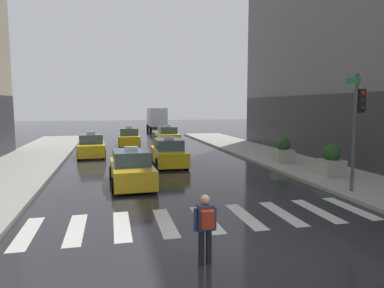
{
  "coord_description": "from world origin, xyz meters",
  "views": [
    {
      "loc": [
        -2.95,
        -7.55,
        3.69
      ],
      "look_at": [
        0.69,
        8.0,
        1.9
      ],
      "focal_mm": 32.46,
      "sensor_mm": 36.0,
      "label": 1
    }
  ],
  "objects_px": {
    "pedestrian_with_backpack": "(205,224)",
    "taxi_fourth": "(129,138)",
    "taxi_lead": "(131,169)",
    "planter_mid_block": "(283,150)",
    "taxi_fifth": "(167,136)",
    "planter_near_corner": "(331,161)",
    "box_truck": "(156,118)",
    "traffic_light_pole": "(357,116)",
    "taxi_third": "(91,146)",
    "taxi_second": "(169,153)"
  },
  "relations": [
    {
      "from": "box_truck",
      "to": "traffic_light_pole",
      "type": "bearing_deg",
      "value": -84.57
    },
    {
      "from": "taxi_fourth",
      "to": "pedestrian_with_backpack",
      "type": "relative_size",
      "value": 2.77
    },
    {
      "from": "box_truck",
      "to": "planter_near_corner",
      "type": "relative_size",
      "value": 4.73
    },
    {
      "from": "taxi_second",
      "to": "box_truck",
      "type": "relative_size",
      "value": 0.6
    },
    {
      "from": "traffic_light_pole",
      "to": "taxi_fifth",
      "type": "height_order",
      "value": "traffic_light_pole"
    },
    {
      "from": "taxi_second",
      "to": "planter_near_corner",
      "type": "relative_size",
      "value": 2.85
    },
    {
      "from": "taxi_second",
      "to": "pedestrian_with_backpack",
      "type": "distance_m",
      "value": 13.69
    },
    {
      "from": "taxi_third",
      "to": "planter_mid_block",
      "type": "relative_size",
      "value": 2.88
    },
    {
      "from": "taxi_second",
      "to": "taxi_lead",
      "type": "bearing_deg",
      "value": -117.43
    },
    {
      "from": "traffic_light_pole",
      "to": "taxi_lead",
      "type": "height_order",
      "value": "traffic_light_pole"
    },
    {
      "from": "taxi_second",
      "to": "planter_mid_block",
      "type": "distance_m",
      "value": 7.21
    },
    {
      "from": "taxi_fourth",
      "to": "box_truck",
      "type": "xyz_separation_m",
      "value": [
        4.69,
        16.61,
        1.13
      ]
    },
    {
      "from": "pedestrian_with_backpack",
      "to": "planter_mid_block",
      "type": "distance_m",
      "value": 14.94
    },
    {
      "from": "taxi_lead",
      "to": "traffic_light_pole",
      "type": "bearing_deg",
      "value": -23.88
    },
    {
      "from": "taxi_fifth",
      "to": "planter_near_corner",
      "type": "relative_size",
      "value": 2.86
    },
    {
      "from": "taxi_lead",
      "to": "taxi_third",
      "type": "distance_m",
      "value": 10.17
    },
    {
      "from": "taxi_second",
      "to": "pedestrian_with_backpack",
      "type": "xyz_separation_m",
      "value": [
        -1.38,
        -13.62,
        0.25
      ]
    },
    {
      "from": "taxi_lead",
      "to": "taxi_fifth",
      "type": "distance_m",
      "value": 18.0
    },
    {
      "from": "taxi_lead",
      "to": "taxi_fifth",
      "type": "xyz_separation_m",
      "value": [
        4.48,
        17.43,
        0.0
      ]
    },
    {
      "from": "taxi_third",
      "to": "taxi_fourth",
      "type": "distance_m",
      "value": 6.8
    },
    {
      "from": "taxi_third",
      "to": "planter_near_corner",
      "type": "height_order",
      "value": "taxi_third"
    },
    {
      "from": "taxi_fifth",
      "to": "box_truck",
      "type": "distance_m",
      "value": 15.26
    },
    {
      "from": "pedestrian_with_backpack",
      "to": "taxi_fourth",
      "type": "bearing_deg",
      "value": 91.08
    },
    {
      "from": "taxi_lead",
      "to": "planter_mid_block",
      "type": "bearing_deg",
      "value": 20.58
    },
    {
      "from": "taxi_fifth",
      "to": "planter_mid_block",
      "type": "distance_m",
      "value": 14.74
    },
    {
      "from": "taxi_third",
      "to": "pedestrian_with_backpack",
      "type": "distance_m",
      "value": 18.92
    },
    {
      "from": "taxi_second",
      "to": "taxi_fourth",
      "type": "bearing_deg",
      "value": 99.45
    },
    {
      "from": "taxi_lead",
      "to": "planter_mid_block",
      "type": "height_order",
      "value": "taxi_lead"
    },
    {
      "from": "taxi_second",
      "to": "taxi_third",
      "type": "relative_size",
      "value": 0.99
    },
    {
      "from": "planter_near_corner",
      "to": "taxi_second",
      "type": "bearing_deg",
      "value": 142.09
    },
    {
      "from": "traffic_light_pole",
      "to": "taxi_fifth",
      "type": "bearing_deg",
      "value": 101.64
    },
    {
      "from": "taxi_fifth",
      "to": "planter_near_corner",
      "type": "xyz_separation_m",
      "value": [
        5.48,
        -18.26,
        0.15
      ]
    },
    {
      "from": "taxi_lead",
      "to": "taxi_third",
      "type": "xyz_separation_m",
      "value": [
        -2.3,
        9.91,
        0.0
      ]
    },
    {
      "from": "taxi_fourth",
      "to": "planter_mid_block",
      "type": "bearing_deg",
      "value": -54.23
    },
    {
      "from": "taxi_fourth",
      "to": "pedestrian_with_backpack",
      "type": "xyz_separation_m",
      "value": [
        0.47,
        -24.7,
        0.25
      ]
    },
    {
      "from": "taxi_lead",
      "to": "planter_near_corner",
      "type": "distance_m",
      "value": 10.0
    },
    {
      "from": "taxi_fifth",
      "to": "planter_near_corner",
      "type": "distance_m",
      "value": 19.07
    },
    {
      "from": "box_truck",
      "to": "taxi_lead",
      "type": "bearing_deg",
      "value": -99.41
    },
    {
      "from": "taxi_lead",
      "to": "box_truck",
      "type": "distance_m",
      "value": 33.09
    },
    {
      "from": "planter_mid_block",
      "to": "taxi_second",
      "type": "bearing_deg",
      "value": 169.48
    },
    {
      "from": "taxi_third",
      "to": "planter_mid_block",
      "type": "height_order",
      "value": "taxi_third"
    },
    {
      "from": "traffic_light_pole",
      "to": "taxi_lead",
      "type": "relative_size",
      "value": 1.04
    },
    {
      "from": "planter_mid_block",
      "to": "pedestrian_with_backpack",
      "type": "bearing_deg",
      "value": -124.5
    },
    {
      "from": "taxi_fourth",
      "to": "taxi_fifth",
      "type": "bearing_deg",
      "value": 20.64
    },
    {
      "from": "traffic_light_pole",
      "to": "taxi_third",
      "type": "bearing_deg",
      "value": 128.93
    },
    {
      "from": "taxi_second",
      "to": "taxi_third",
      "type": "height_order",
      "value": "same"
    },
    {
      "from": "taxi_fourth",
      "to": "pedestrian_with_backpack",
      "type": "height_order",
      "value": "taxi_fourth"
    },
    {
      "from": "taxi_fifth",
      "to": "planter_near_corner",
      "type": "height_order",
      "value": "taxi_fifth"
    },
    {
      "from": "taxi_lead",
      "to": "taxi_fifth",
      "type": "relative_size",
      "value": 1.0
    },
    {
      "from": "taxi_second",
      "to": "pedestrian_with_backpack",
      "type": "relative_size",
      "value": 2.76
    }
  ]
}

